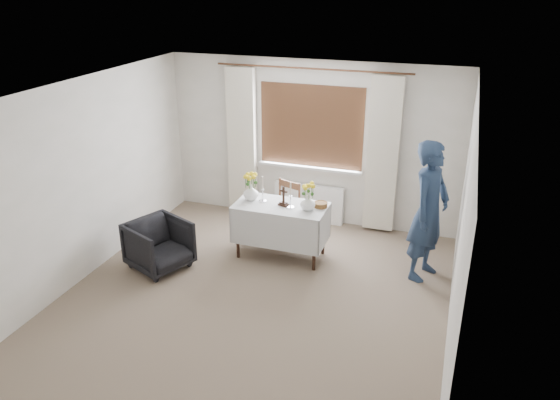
# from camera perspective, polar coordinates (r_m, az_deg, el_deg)

# --- Properties ---
(ground) EXTENTS (5.00, 5.00, 0.00)m
(ground) POSITION_cam_1_polar(r_m,az_deg,el_deg) (6.68, -2.89, -10.41)
(ground) COLOR #7F6E57
(ground) RESTS_ON ground
(altar_table) EXTENTS (1.24, 0.64, 0.76)m
(altar_table) POSITION_cam_1_polar(r_m,az_deg,el_deg) (7.46, 0.09, -3.23)
(altar_table) COLOR silver
(altar_table) RESTS_ON ground
(wooden_chair) EXTENTS (0.52, 0.52, 0.89)m
(wooden_chair) POSITION_cam_1_polar(r_m,az_deg,el_deg) (7.84, 0.20, -1.37)
(wooden_chair) COLOR #4F331B
(wooden_chair) RESTS_ON ground
(armchair) EXTENTS (0.94, 0.93, 0.66)m
(armchair) POSITION_cam_1_polar(r_m,az_deg,el_deg) (7.37, -12.52, -4.62)
(armchair) COLOR black
(armchair) RESTS_ON ground
(person) EXTENTS (0.64, 0.77, 1.81)m
(person) POSITION_cam_1_polar(r_m,az_deg,el_deg) (7.02, 15.30, -1.14)
(person) COLOR navy
(person) RESTS_ON ground
(radiator) EXTENTS (1.10, 0.10, 0.60)m
(radiator) POSITION_cam_1_polar(r_m,az_deg,el_deg) (8.57, 3.01, -0.30)
(radiator) COLOR white
(radiator) RESTS_ON ground
(wooden_cross) EXTENTS (0.15, 0.13, 0.28)m
(wooden_cross) POSITION_cam_1_polar(r_m,az_deg,el_deg) (7.24, 0.37, 0.43)
(wooden_cross) COLOR black
(wooden_cross) RESTS_ON altar_table
(candlestick_left) EXTENTS (0.11, 0.11, 0.36)m
(candlestick_left) POSITION_cam_1_polar(r_m,az_deg,el_deg) (7.36, -1.84, 1.15)
(candlestick_left) COLOR white
(candlestick_left) RESTS_ON altar_table
(candlestick_right) EXTENTS (0.12, 0.12, 0.35)m
(candlestick_right) POSITION_cam_1_polar(r_m,az_deg,el_deg) (7.16, 1.11, 0.50)
(candlestick_right) COLOR white
(candlestick_right) RESTS_ON altar_table
(flower_vase_left) EXTENTS (0.26, 0.26, 0.22)m
(flower_vase_left) POSITION_cam_1_polar(r_m,az_deg,el_deg) (7.45, -3.06, 0.81)
(flower_vase_left) COLOR white
(flower_vase_left) RESTS_ON altar_table
(flower_vase_right) EXTENTS (0.25, 0.25, 0.21)m
(flower_vase_right) POSITION_cam_1_polar(r_m,az_deg,el_deg) (7.13, 2.92, -0.26)
(flower_vase_right) COLOR white
(flower_vase_right) RESTS_ON altar_table
(wicker_basket) EXTENTS (0.22, 0.22, 0.07)m
(wicker_basket) POSITION_cam_1_polar(r_m,az_deg,el_deg) (7.25, 4.28, -0.49)
(wicker_basket) COLOR brown
(wicker_basket) RESTS_ON altar_table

